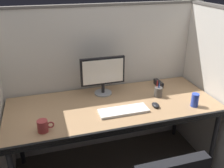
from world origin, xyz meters
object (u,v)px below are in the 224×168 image
at_px(monitor_center, 103,73).
at_px(red_stapler, 158,83).
at_px(soda_can, 195,100).
at_px(coffee_mug, 43,126).
at_px(pen_cup, 158,92).
at_px(desk, 114,109).
at_px(computer_mouse, 156,105).
at_px(keyboard_main, 124,111).

xyz_separation_m(monitor_center, red_stapler, (0.61, 0.01, -0.19)).
distance_m(soda_can, coffee_mug, 1.31).
relative_size(monitor_center, red_stapler, 2.87).
relative_size(coffee_mug, pen_cup, 0.76).
height_order(monitor_center, red_stapler, monitor_center).
bearing_deg(desk, computer_mouse, -22.34).
height_order(computer_mouse, soda_can, soda_can).
xyz_separation_m(desk, keyboard_main, (0.04, -0.14, 0.06)).
bearing_deg(desk, coffee_mug, -159.00).
height_order(keyboard_main, soda_can, soda_can).
height_order(red_stapler, pen_cup, pen_cup).
distance_m(computer_mouse, pen_cup, 0.21).
bearing_deg(soda_can, coffee_mug, -179.48).
height_order(keyboard_main, pen_cup, pen_cup).
distance_m(monitor_center, keyboard_main, 0.45).
height_order(soda_can, pen_cup, pen_cup).
xyz_separation_m(computer_mouse, red_stapler, (0.23, 0.40, 0.01)).
height_order(keyboard_main, computer_mouse, computer_mouse).
xyz_separation_m(monitor_center, keyboard_main, (0.08, -0.39, -0.20)).
relative_size(monitor_center, keyboard_main, 1.00).
height_order(keyboard_main, red_stapler, red_stapler).
distance_m(computer_mouse, soda_can, 0.35).
relative_size(red_stapler, coffee_mug, 1.19).
relative_size(desk, monitor_center, 4.42).
relative_size(monitor_center, coffee_mug, 3.41).
xyz_separation_m(computer_mouse, soda_can, (0.34, -0.09, 0.04)).
distance_m(coffee_mug, pen_cup, 1.12).
bearing_deg(soda_can, red_stapler, 102.80).
bearing_deg(monitor_center, pen_cup, -23.58).
relative_size(computer_mouse, pen_cup, 0.58).
distance_m(desk, keyboard_main, 0.16).
height_order(desk, keyboard_main, keyboard_main).
bearing_deg(pen_cup, soda_can, -49.58).
bearing_deg(monitor_center, computer_mouse, -45.87).
relative_size(red_stapler, soda_can, 1.23).
bearing_deg(desk, monitor_center, 98.07).
distance_m(monitor_center, coffee_mug, 0.79).
height_order(monitor_center, coffee_mug, monitor_center).
distance_m(red_stapler, coffee_mug, 1.30).
bearing_deg(computer_mouse, keyboard_main, -179.52).
height_order(monitor_center, keyboard_main, monitor_center).
bearing_deg(coffee_mug, monitor_center, 39.60).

